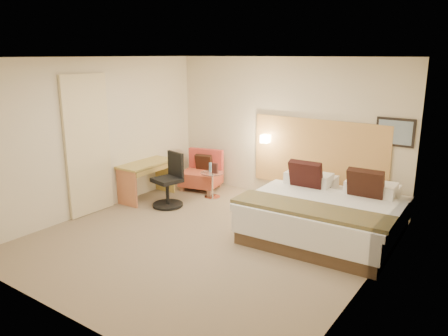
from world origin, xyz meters
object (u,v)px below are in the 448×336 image
Objects in this scene: desk_chair at (170,185)px; side_table at (212,184)px; bed at (326,214)px; desk at (147,170)px; lounge_chair at (202,174)px.

side_table is at bearing 66.77° from desk_chair.
desk_chair is at bearing -172.68° from bed.
desk_chair reaches higher than side_table.
side_table is 0.43× the size of desk.
desk_chair is at bearing -113.23° from side_table.
desk is (-3.54, -0.29, 0.22)m from bed.
desk_chair reaches higher than desk.
desk is 0.66m from desk_chair.
desk is (-1.00, -0.76, 0.28)m from side_table.
bed is 2.31× the size of desk_chair.
desk_chair is (-0.36, -0.84, 0.13)m from side_table.
bed is 2.93m from desk_chair.
lounge_chair is (-3.08, 0.84, -0.03)m from bed.
desk reaches higher than side_table.
desk is 1.18× the size of desk_chair.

